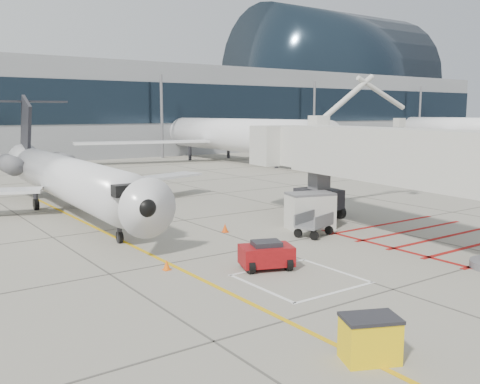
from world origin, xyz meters
TOP-DOWN VIEW (x-y plane):
  - ground_plane at (0.00, 0.00)m, footprint 260.00×260.00m
  - regional_jet at (-5.27, 15.78)m, footprint 24.82×30.75m
  - jet_bridge at (6.65, 1.77)m, footprint 11.39×20.27m
  - pushback_tug at (-2.23, 0.90)m, footprint 2.53×2.05m
  - spill_bin at (-5.24, -7.44)m, footprint 1.73×1.49m
  - baggage_cart at (3.62, 4.22)m, footprint 2.36×1.87m
  - ground_power_unit at (4.78, 5.79)m, footprint 2.94×2.21m
  - cone_nose at (-5.79, 3.18)m, footprint 0.32×0.32m
  - cone_side at (0.21, 7.74)m, footprint 0.36×0.36m
  - terminal_building at (10.00, 70.00)m, footprint 180.00×28.00m
  - terminal_glass_band at (10.00, 55.95)m, footprint 180.00×0.10m
  - terminal_dome at (70.00, 70.00)m, footprint 40.00×28.00m
  - bg_aircraft_c at (24.48, 46.00)m, footprint 38.71×43.01m
  - bg_aircraft_e at (79.64, 46.00)m, footprint 37.55×41.72m

SIDE VIEW (x-z plane):
  - ground_plane at x=0.00m, z-range 0.00..0.00m
  - cone_nose at x=-5.79m, z-range 0.00..0.44m
  - cone_side at x=0.21m, z-range 0.00..0.50m
  - spill_bin at x=-5.24m, z-range 0.00..1.26m
  - pushback_tug at x=-2.23m, z-range 0.00..1.28m
  - baggage_cart at x=3.62m, z-range 0.00..1.31m
  - ground_power_unit at x=4.78m, z-range 0.00..2.07m
  - jet_bridge at x=6.65m, z-range 0.00..7.72m
  - regional_jet at x=-5.27m, z-range 0.00..7.82m
  - bg_aircraft_e at x=79.64m, z-range 0.00..12.52m
  - bg_aircraft_c at x=24.48m, z-range 0.00..12.90m
  - terminal_building at x=10.00m, z-range 0.00..14.00m
  - terminal_glass_band at x=10.00m, z-range 5.00..11.00m
  - terminal_dome at x=70.00m, z-range 0.00..28.00m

